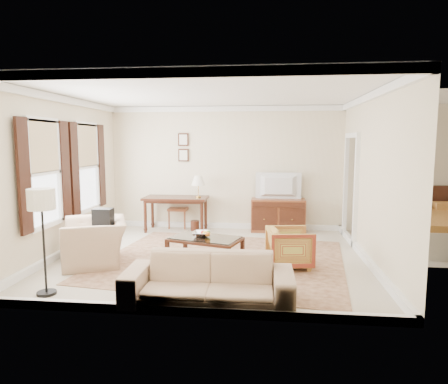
% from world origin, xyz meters
% --- Properties ---
extents(room_shell, '(5.51, 5.01, 2.91)m').
position_xyz_m(room_shell, '(0.00, 0.00, 2.47)').
color(room_shell, beige).
rests_on(room_shell, ground).
extents(annex_bedroom, '(3.00, 2.70, 2.90)m').
position_xyz_m(annex_bedroom, '(4.49, 1.15, 0.34)').
color(annex_bedroom, beige).
rests_on(annex_bedroom, ground).
extents(window_front, '(0.12, 1.56, 1.80)m').
position_xyz_m(window_front, '(-2.70, -0.70, 1.55)').
color(window_front, '#CCB284').
rests_on(window_front, room_shell).
extents(window_rear, '(0.12, 1.56, 1.80)m').
position_xyz_m(window_rear, '(-2.70, 0.90, 1.55)').
color(window_rear, '#CCB284').
rests_on(window_rear, room_shell).
extents(doorway, '(0.10, 1.12, 2.25)m').
position_xyz_m(doorway, '(2.71, 1.50, 1.08)').
color(doorway, white).
rests_on(doorway, room_shell).
extents(rug, '(4.52, 4.02, 0.01)m').
position_xyz_m(rug, '(0.22, -0.18, 0.01)').
color(rug, brown).
rests_on(rug, room_shell).
extents(writing_desk, '(1.46, 0.73, 0.80)m').
position_xyz_m(writing_desk, '(-1.11, 2.03, 0.69)').
color(writing_desk, '#3C1B11').
rests_on(writing_desk, room_shell).
extents(desk_chair, '(0.50, 0.50, 1.05)m').
position_xyz_m(desk_chair, '(-1.13, 2.38, 0.53)').
color(desk_chair, brown).
rests_on(desk_chair, room_shell).
extents(desk_lamp, '(0.32, 0.32, 0.50)m').
position_xyz_m(desk_lamp, '(-0.58, 2.03, 1.05)').
color(desk_lamp, silver).
rests_on(desk_lamp, writing_desk).
extents(framed_prints, '(0.25, 0.04, 0.68)m').
position_xyz_m(framed_prints, '(-1.01, 2.47, 1.94)').
color(framed_prints, '#3C1B11').
rests_on(framed_prints, room_shell).
extents(sideboard, '(1.23, 0.47, 0.76)m').
position_xyz_m(sideboard, '(1.25, 2.23, 0.38)').
color(sideboard, brown).
rests_on(sideboard, room_shell).
extents(tv, '(1.00, 0.57, 0.13)m').
position_xyz_m(tv, '(1.25, 2.21, 1.26)').
color(tv, black).
rests_on(tv, sideboard).
extents(coffee_table, '(1.31, 0.99, 0.49)m').
position_xyz_m(coffee_table, '(-0.03, -0.52, 0.38)').
color(coffee_table, '#3C1B11').
rests_on(coffee_table, room_shell).
extents(fruit_bowl, '(0.42, 0.42, 0.10)m').
position_xyz_m(fruit_bowl, '(-0.10, -0.45, 0.54)').
color(fruit_bowl, silver).
rests_on(fruit_bowl, coffee_table).
extents(book_a, '(0.28, 0.12, 0.38)m').
position_xyz_m(book_a, '(-0.18, -0.35, 0.19)').
color(book_a, brown).
rests_on(book_a, coffee_table).
extents(book_b, '(0.25, 0.18, 0.38)m').
position_xyz_m(book_b, '(0.14, -0.63, 0.19)').
color(book_b, brown).
rests_on(book_b, coffee_table).
extents(striped_armchair, '(0.75, 0.79, 0.73)m').
position_xyz_m(striped_armchair, '(1.38, -0.43, 0.36)').
color(striped_armchair, maroon).
rests_on(striped_armchair, room_shell).
extents(club_armchair, '(1.15, 1.36, 1.01)m').
position_xyz_m(club_armchair, '(-1.92, -0.57, 0.51)').
color(club_armchair, tan).
rests_on(club_armchair, room_shell).
extents(backpack, '(0.29, 0.36, 0.40)m').
position_xyz_m(backpack, '(-1.81, -0.46, 0.76)').
color(backpack, black).
rests_on(backpack, club_armchair).
extents(sofa, '(2.16, 0.66, 0.84)m').
position_xyz_m(sofa, '(0.26, -2.08, 0.42)').
color(sofa, tan).
rests_on(sofa, room_shell).
extents(floor_lamp, '(0.36, 0.36, 1.45)m').
position_xyz_m(floor_lamp, '(-1.99, -2.01, 1.21)').
color(floor_lamp, black).
rests_on(floor_lamp, room_shell).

